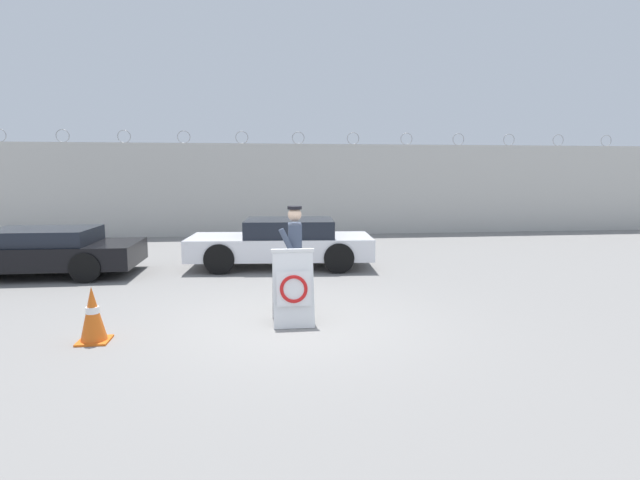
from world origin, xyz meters
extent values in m
plane|color=gray|center=(0.00, 0.00, 0.00)|extent=(90.00, 90.00, 0.00)
cube|color=beige|center=(0.00, 11.15, 1.70)|extent=(36.00, 0.30, 3.39)
torus|color=gray|center=(-7.25, 11.15, 3.61)|extent=(0.47, 0.03, 0.47)
torus|color=gray|center=(-5.18, 11.15, 3.61)|extent=(0.47, 0.03, 0.47)
torus|color=gray|center=(-3.11, 11.15, 3.61)|extent=(0.47, 0.03, 0.47)
torus|color=gray|center=(-1.04, 11.15, 3.61)|extent=(0.47, 0.03, 0.47)
torus|color=gray|center=(1.04, 11.15, 3.61)|extent=(0.47, 0.03, 0.47)
torus|color=gray|center=(3.11, 11.15, 3.61)|extent=(0.47, 0.03, 0.47)
torus|color=gray|center=(5.18, 11.15, 3.61)|extent=(0.47, 0.03, 0.47)
torus|color=gray|center=(7.25, 11.15, 3.61)|extent=(0.47, 0.03, 0.47)
torus|color=gray|center=(9.32, 11.15, 3.61)|extent=(0.47, 0.03, 0.47)
torus|color=gray|center=(11.39, 11.15, 3.61)|extent=(0.47, 0.03, 0.47)
torus|color=gray|center=(13.46, 11.15, 3.61)|extent=(0.47, 0.03, 0.47)
cube|color=white|center=(0.00, -0.22, 0.56)|extent=(0.62, 0.35, 1.13)
cube|color=white|center=(0.00, 0.09, 0.56)|extent=(0.62, 0.35, 1.13)
cube|color=white|center=(0.00, -0.07, 1.14)|extent=(0.66, 0.06, 0.05)
cube|color=white|center=(0.00, -0.26, 0.58)|extent=(0.53, 0.16, 0.51)
torus|color=red|center=(0.00, -0.27, 0.58)|extent=(0.42, 0.16, 0.42)
cylinder|color=#514C42|center=(0.09, 0.69, 0.42)|extent=(0.15, 0.15, 0.84)
cylinder|color=#514C42|center=(0.08, 0.51, 0.42)|extent=(0.15, 0.15, 0.84)
cube|color=#384256|center=(0.09, 0.60, 1.16)|extent=(0.24, 0.45, 0.65)
sphere|color=#DBB293|center=(0.09, 0.60, 1.64)|extent=(0.23, 0.23, 0.23)
cylinder|color=#384256|center=(0.10, 0.87, 1.18)|extent=(0.09, 0.09, 0.62)
cylinder|color=#384256|center=(-0.03, 0.34, 1.15)|extent=(0.35, 0.11, 0.60)
cylinder|color=black|center=(0.09, 0.60, 1.76)|extent=(0.24, 0.24, 0.05)
cube|color=orange|center=(-2.81, -0.62, 0.01)|extent=(0.42, 0.42, 0.03)
cone|color=orange|center=(-2.81, -0.62, 0.41)|extent=(0.35, 0.35, 0.76)
cylinder|color=white|center=(-2.81, -0.62, 0.45)|extent=(0.18, 0.18, 0.11)
cylinder|color=black|center=(-4.18, 3.35, 0.33)|extent=(0.65, 0.21, 0.65)
cylinder|color=black|center=(-4.16, 5.15, 0.33)|extent=(0.65, 0.21, 0.65)
cube|color=black|center=(-5.61, 4.27, 0.48)|extent=(4.67, 1.96, 0.51)
cube|color=black|center=(-5.37, 4.26, 0.91)|extent=(2.25, 1.74, 0.34)
cylinder|color=black|center=(-1.41, 3.92, 0.36)|extent=(0.72, 0.26, 0.71)
cylinder|color=black|center=(-1.28, 5.63, 0.36)|extent=(0.72, 0.26, 0.71)
cylinder|color=black|center=(1.35, 3.70, 0.36)|extent=(0.72, 0.26, 0.71)
cylinder|color=black|center=(1.49, 5.41, 0.36)|extent=(0.72, 0.26, 0.71)
cube|color=silver|center=(0.04, 4.66, 0.51)|extent=(4.60, 2.18, 0.53)
cube|color=black|center=(0.26, 4.64, 0.98)|extent=(2.27, 1.81, 0.42)
camera|label=1|loc=(-0.53, -7.63, 2.33)|focal=28.00mm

